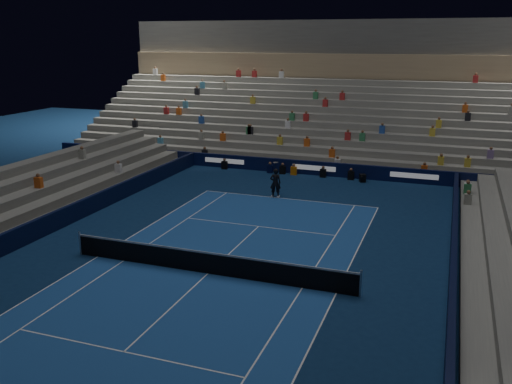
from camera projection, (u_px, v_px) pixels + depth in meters
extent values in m
plane|color=#0B2347|center=(208.00, 274.00, 23.26)|extent=(90.00, 90.00, 0.00)
cube|color=#19458E|center=(208.00, 274.00, 23.25)|extent=(10.97, 23.77, 0.01)
cube|color=black|center=(314.00, 168.00, 39.89)|extent=(44.00, 0.25, 1.00)
cube|color=black|center=(452.00, 298.00, 19.97)|extent=(0.25, 37.00, 1.00)
cube|color=black|center=(22.00, 236.00, 26.28)|extent=(0.25, 37.00, 1.00)
cube|color=slate|center=(317.00, 169.00, 40.86)|extent=(44.00, 1.00, 0.50)
cube|color=slate|center=(321.00, 162.00, 41.70)|extent=(44.00, 1.00, 1.00)
cube|color=slate|center=(324.00, 157.00, 42.54)|extent=(44.00, 1.00, 1.50)
cube|color=slate|center=(327.00, 151.00, 43.38)|extent=(44.00, 1.00, 2.00)
cube|color=slate|center=(330.00, 146.00, 44.22)|extent=(44.00, 1.00, 2.50)
cube|color=slate|center=(332.00, 140.00, 45.05)|extent=(44.00, 1.00, 3.00)
cube|color=slate|center=(335.00, 135.00, 45.89)|extent=(44.00, 1.00, 3.50)
cube|color=slate|center=(338.00, 131.00, 46.73)|extent=(44.00, 1.00, 4.00)
cube|color=slate|center=(340.00, 126.00, 47.57)|extent=(44.00, 1.00, 4.50)
cube|color=slate|center=(342.00, 122.00, 48.41)|extent=(44.00, 1.00, 5.00)
cube|color=slate|center=(345.00, 117.00, 49.25)|extent=(44.00, 1.00, 5.50)
cube|color=slate|center=(347.00, 113.00, 50.09)|extent=(44.00, 1.00, 6.00)
cube|color=#917A5A|center=(351.00, 66.00, 49.98)|extent=(44.00, 0.60, 2.20)
cube|color=#494846|center=(355.00, 37.00, 50.55)|extent=(44.00, 2.40, 3.00)
cube|color=slate|center=(475.00, 308.00, 19.77)|extent=(1.00, 37.00, 0.50)
cube|color=slate|center=(506.00, 306.00, 19.38)|extent=(1.00, 37.00, 1.00)
cube|color=slate|center=(10.00, 239.00, 26.60)|extent=(1.00, 37.00, 0.50)
cylinder|color=#B2B2B7|center=(80.00, 243.00, 25.19)|extent=(0.10, 0.10, 1.10)
cylinder|color=#B2B2B7|center=(361.00, 284.00, 21.03)|extent=(0.10, 0.10, 1.10)
cube|color=black|center=(208.00, 264.00, 23.13)|extent=(12.80, 0.03, 0.90)
cube|color=white|center=(208.00, 253.00, 23.00)|extent=(12.80, 0.04, 0.08)
imported|color=black|center=(275.00, 183.00, 34.14)|extent=(0.78, 0.63, 1.85)
cube|color=black|center=(363.00, 178.00, 38.03)|extent=(0.56, 0.60, 0.53)
cylinder|color=black|center=(362.00, 177.00, 37.61)|extent=(0.28, 0.38, 0.16)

